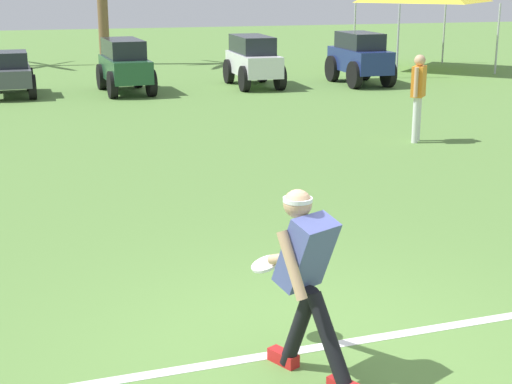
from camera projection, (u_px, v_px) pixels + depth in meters
name	position (u px, v px, depth m)	size (l,w,h in m)	color
ground_plane	(318.00, 354.00, 6.23)	(80.00, 80.00, 0.00)	#59833D
field_line_paint	(314.00, 348.00, 6.32)	(20.88, 0.12, 0.01)	white
frisbee_thrower	(306.00, 275.00, 5.70)	(0.54, 1.09, 1.42)	black
frisbee_in_flight	(266.00, 264.00, 6.32)	(0.25, 0.26, 0.11)	white
teammate_near_sideline	(418.00, 90.00, 13.88)	(0.37, 0.43, 1.56)	silver
parked_car_slot_b	(11.00, 73.00, 19.37)	(1.16, 2.23, 1.10)	#474C51
parked_car_slot_c	(125.00, 64.00, 19.89)	(1.31, 2.46, 1.34)	#235133
parked_car_slot_d	(253.00, 59.00, 21.00)	(1.15, 2.40, 1.34)	silver
parked_car_slot_e	(360.00, 57.00, 21.42)	(1.20, 2.37, 1.40)	navy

